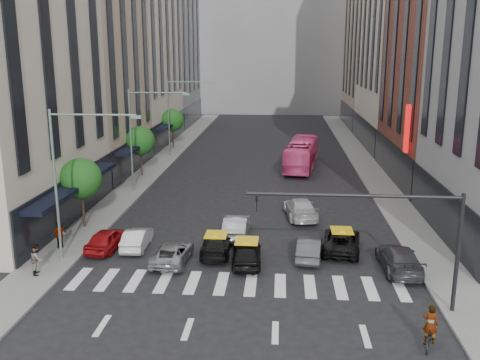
% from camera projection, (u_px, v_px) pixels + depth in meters
% --- Properties ---
extents(ground, '(160.00, 160.00, 0.00)m').
position_uv_depth(ground, '(237.00, 296.00, 27.61)').
color(ground, black).
rests_on(ground, ground).
extents(sidewalk_left, '(3.00, 96.00, 0.15)m').
position_uv_depth(sidewalk_left, '(154.00, 168.00, 57.52)').
color(sidewalk_left, slate).
rests_on(sidewalk_left, ground).
extents(sidewalk_right, '(3.00, 96.00, 0.15)m').
position_uv_depth(sidewalk_right, '(371.00, 171.00, 55.79)').
color(sidewalk_right, slate).
rests_on(sidewalk_right, ground).
extents(building_left_a, '(8.00, 18.00, 28.00)m').
position_uv_depth(building_left_a, '(1.00, 26.00, 36.23)').
color(building_left_a, beige).
rests_on(building_left_a, ground).
extents(building_left_b, '(8.00, 16.00, 24.00)m').
position_uv_depth(building_left_b, '(90.00, 54.00, 53.17)').
color(building_left_b, tan).
rests_on(building_left_b, ground).
extents(building_left_c, '(8.00, 20.00, 36.00)m').
position_uv_depth(building_left_c, '(136.00, 6.00, 69.19)').
color(building_left_c, beige).
rests_on(building_left_c, ground).
extents(building_left_d, '(8.00, 18.00, 30.00)m').
position_uv_depth(building_left_d, '(167.00, 34.00, 88.30)').
color(building_left_d, gray).
rests_on(building_left_d, ground).
extents(building_right_b, '(8.00, 18.00, 26.00)m').
position_uv_depth(building_right_b, '(444.00, 43.00, 49.41)').
color(building_right_b, brown).
rests_on(building_right_b, ground).
extents(building_right_d, '(8.00, 18.00, 28.00)m').
position_uv_depth(building_right_d, '(376.00, 40.00, 85.98)').
color(building_right_d, tan).
rests_on(building_right_d, ground).
extents(building_far, '(30.00, 10.00, 36.00)m').
position_uv_depth(building_far, '(273.00, 21.00, 105.69)').
color(building_far, gray).
rests_on(building_far, ground).
extents(tree_near, '(2.88, 2.88, 4.95)m').
position_uv_depth(tree_near, '(81.00, 179.00, 37.32)').
color(tree_near, black).
rests_on(tree_near, sidewalk_left).
extents(tree_mid, '(2.88, 2.88, 4.95)m').
position_uv_depth(tree_mid, '(140.00, 141.00, 52.82)').
color(tree_mid, black).
rests_on(tree_mid, sidewalk_left).
extents(tree_far, '(2.88, 2.88, 4.95)m').
position_uv_depth(tree_far, '(173.00, 120.00, 68.32)').
color(tree_far, black).
rests_on(tree_far, sidewalk_left).
extents(streetlamp_near, '(5.38, 0.25, 9.00)m').
position_uv_depth(streetlamp_near, '(70.00, 165.00, 30.84)').
color(streetlamp_near, gray).
rests_on(streetlamp_near, sidewalk_left).
extents(streetlamp_mid, '(5.38, 0.25, 9.00)m').
position_uv_depth(streetlamp_mid, '(141.00, 127.00, 46.34)').
color(streetlamp_mid, gray).
rests_on(streetlamp_mid, sidewalk_left).
extents(streetlamp_far, '(5.38, 0.25, 9.00)m').
position_uv_depth(streetlamp_far, '(177.00, 108.00, 61.84)').
color(streetlamp_far, gray).
rests_on(streetlamp_far, sidewalk_left).
extents(traffic_signal, '(10.10, 0.20, 6.00)m').
position_uv_depth(traffic_signal, '(399.00, 224.00, 25.01)').
color(traffic_signal, black).
rests_on(traffic_signal, ground).
extents(liberty_sign, '(0.30, 0.70, 4.00)m').
position_uv_depth(liberty_sign, '(407.00, 129.00, 44.62)').
color(liberty_sign, red).
rests_on(liberty_sign, ground).
extents(car_red, '(2.13, 4.23, 1.38)m').
position_uv_depth(car_red, '(107.00, 239.00, 33.96)').
color(car_red, maroon).
rests_on(car_red, ground).
extents(car_white_front, '(1.47, 3.94, 1.28)m').
position_uv_depth(car_white_front, '(137.00, 238.00, 34.25)').
color(car_white_front, silver).
rests_on(car_white_front, ground).
extents(car_silver, '(2.20, 4.41, 1.20)m').
position_uv_depth(car_silver, '(172.00, 253.00, 31.90)').
color(car_silver, gray).
rests_on(car_silver, ground).
extents(taxi_left, '(1.97, 4.49, 1.28)m').
position_uv_depth(taxi_left, '(216.00, 245.00, 33.14)').
color(taxi_left, black).
rests_on(taxi_left, ground).
extents(taxi_center, '(1.89, 4.29, 1.43)m').
position_uv_depth(taxi_center, '(247.00, 253.00, 31.64)').
color(taxi_center, black).
rests_on(taxi_center, ground).
extents(car_grey_mid, '(1.84, 4.17, 1.33)m').
position_uv_depth(car_grey_mid, '(310.00, 248.00, 32.55)').
color(car_grey_mid, '#3C3F44').
rests_on(car_grey_mid, ground).
extents(taxi_right, '(2.86, 5.08, 1.34)m').
position_uv_depth(taxi_right, '(341.00, 241.00, 33.72)').
color(taxi_right, black).
rests_on(taxi_right, ground).
extents(car_grey_curb, '(2.13, 5.01, 1.44)m').
position_uv_depth(car_grey_curb, '(399.00, 258.00, 30.73)').
color(car_grey_curb, '#36373D').
rests_on(car_grey_curb, ground).
extents(car_row2_left, '(1.65, 4.55, 1.49)m').
position_uv_depth(car_row2_left, '(236.00, 226.00, 36.30)').
color(car_row2_left, '#AFAFB5').
rests_on(car_row2_left, ground).
extents(car_row2_right, '(2.78, 5.43, 1.51)m').
position_uv_depth(car_row2_right, '(300.00, 208.00, 40.41)').
color(car_row2_right, '#B9B9B9').
rests_on(car_row2_right, ground).
extents(bus, '(4.13, 11.50, 3.13)m').
position_uv_depth(bus, '(301.00, 154.00, 57.19)').
color(bus, '#E84483').
rests_on(bus, ground).
extents(motorcycle, '(1.17, 1.83, 0.91)m').
position_uv_depth(motorcycle, '(429.00, 338.00, 22.76)').
color(motorcycle, black).
rests_on(motorcycle, ground).
extents(rider, '(0.73, 0.61, 1.72)m').
position_uv_depth(rider, '(432.00, 310.00, 22.45)').
color(rider, gray).
rests_on(rider, motorcycle).
extents(pedestrian_near, '(0.89, 1.02, 1.77)m').
position_uv_depth(pedestrian_near, '(37.00, 259.00, 29.84)').
color(pedestrian_near, gray).
rests_on(pedestrian_near, sidewalk_left).
extents(pedestrian_far, '(1.07, 0.80, 1.69)m').
position_uv_depth(pedestrian_far, '(60.00, 235.00, 33.80)').
color(pedestrian_far, gray).
rests_on(pedestrian_far, sidewalk_left).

